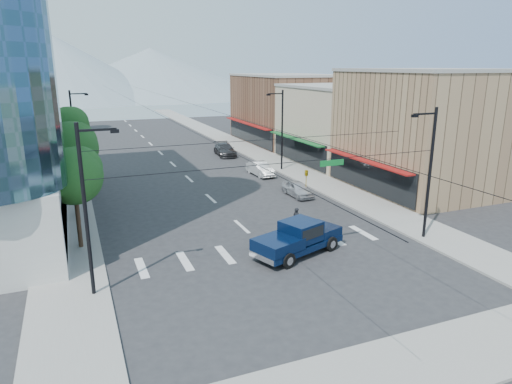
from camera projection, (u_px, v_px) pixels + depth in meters
ground at (275, 257)px, 28.53m from camera, size 160.00×160.00×0.00m
sidewalk_left at (66, 156)px, 59.85m from camera, size 4.00×120.00×0.15m
sidewalk_right at (238, 145)px, 68.56m from camera, size 4.00×120.00×0.15m
sidewalk_cross at (402, 370)px, 17.80m from camera, size 28.00×4.00×0.15m
shop_near at (424, 132)px, 43.24m from camera, size 12.00×14.00×11.00m
shop_mid at (343, 125)px, 56.00m from camera, size 12.00×14.00×9.00m
shop_far at (286, 110)px, 70.14m from camera, size 12.00×18.00×10.00m
clock_tower at (29, 71)px, 75.02m from camera, size 4.80×4.80×20.40m
mountain_left at (52, 67)px, 154.01m from camera, size 80.00×80.00×22.00m
mountain_right at (151, 72)px, 176.17m from camera, size 90.00×90.00×18.00m
tree_near at (75, 174)px, 28.62m from camera, size 3.65×3.64×6.71m
tree_midnear at (73, 147)px, 34.70m from camera, size 4.09×4.09×7.52m
tree_midfar at (72, 141)px, 41.11m from camera, size 3.65×3.64×6.71m
tree_far at (70, 125)px, 47.20m from camera, size 4.09×4.09×7.52m
signal_rig at (286, 189)px, 26.46m from camera, size 21.80×0.20×9.00m
lamp_pole_nw at (75, 128)px, 50.11m from camera, size 2.00×0.25×9.00m
lamp_pole_ne at (281, 127)px, 50.71m from camera, size 2.00×0.25×9.00m
pickup_truck at (298, 237)px, 28.70m from camera, size 6.68×4.19×2.14m
pedestrian at (297, 219)px, 32.87m from camera, size 0.62×0.74×1.73m
parked_car_near at (298, 189)px, 41.63m from camera, size 1.70×4.09×1.38m
parked_car_mid at (260, 169)px, 49.46m from camera, size 1.83×4.56×1.47m
parked_car_far at (225, 150)px, 60.36m from camera, size 2.72×5.67×1.59m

